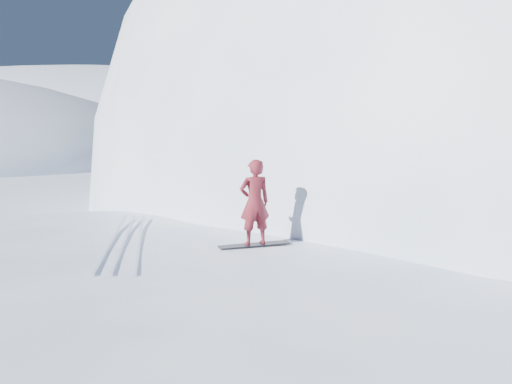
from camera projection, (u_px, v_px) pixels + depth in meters
near_ridge at (182, 357)px, 11.13m from camera, size 36.00×28.00×4.80m
peak_shoulder at (398, 217)px, 27.67m from camera, size 28.00×24.00×18.00m
far_ridge_c at (92, 145)px, 118.40m from camera, size 140.00×90.00×36.00m
wind_bumps at (100, 376)px, 10.31m from camera, size 16.00×14.40×1.00m
snowboard at (255, 245)px, 11.46m from camera, size 1.67×0.90×0.03m
snowboarder at (255, 202)px, 11.32m from camera, size 0.83×0.69×1.95m
board_tracks at (126, 238)px, 12.13m from camera, size 1.96×5.91×0.04m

